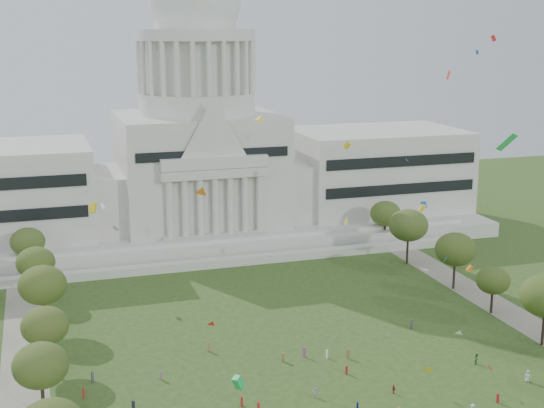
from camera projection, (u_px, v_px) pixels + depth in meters
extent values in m
cube|color=silver|center=(199.00, 226.00, 218.41)|extent=(160.00, 60.00, 4.00)
cube|color=silver|center=(227.00, 262.00, 187.99)|extent=(130.00, 3.00, 2.00)
cube|color=silver|center=(220.00, 247.00, 195.08)|extent=(140.00, 3.00, 5.00)
cube|color=beige|center=(376.00, 172.00, 230.65)|extent=(50.00, 34.00, 22.00)
cube|color=beige|center=(103.00, 200.00, 205.44)|extent=(12.00, 26.00, 16.00)
cube|color=beige|center=(291.00, 188.00, 221.27)|extent=(12.00, 26.00, 16.00)
cube|color=beige|center=(199.00, 172.00, 213.85)|extent=(44.00, 38.00, 28.00)
cube|color=beige|center=(215.00, 173.00, 194.55)|extent=(28.00, 3.00, 2.40)
cube|color=black|center=(402.00, 175.00, 214.22)|extent=(46.00, 0.40, 11.00)
cylinder|color=beige|center=(197.00, 103.00, 209.45)|extent=(32.00, 32.00, 6.00)
cylinder|color=beige|center=(196.00, 66.00, 207.18)|extent=(28.00, 28.00, 14.00)
cylinder|color=silver|center=(196.00, 35.00, 205.25)|extent=(32.40, 32.40, 3.00)
cylinder|color=beige|center=(195.00, 14.00, 204.00)|extent=(22.00, 22.00, 8.00)
cube|color=gray|center=(24.00, 383.00, 125.85)|extent=(8.00, 160.00, 0.04)
cube|color=gray|center=(519.00, 318.00, 153.98)|extent=(8.00, 160.00, 0.04)
cylinder|color=black|center=(43.00, 401.00, 114.31)|extent=(0.56, 0.56, 5.47)
ellipsoid|color=#374B1B|center=(41.00, 365.00, 112.99)|extent=(8.42, 8.42, 6.89)
cylinder|color=black|center=(543.00, 329.00, 140.49)|extent=(0.56, 0.56, 6.20)
cylinder|color=black|center=(47.00, 356.00, 130.04)|extent=(0.56, 0.56, 5.27)
ellipsoid|color=#3C4B1C|center=(45.00, 326.00, 128.77)|extent=(8.12, 8.12, 6.65)
cylinder|color=black|center=(492.00, 302.00, 156.58)|extent=(0.56, 0.56, 4.56)
ellipsoid|color=#364917|center=(493.00, 280.00, 155.48)|extent=(7.01, 7.01, 5.74)
cylinder|color=black|center=(45.00, 316.00, 147.14)|extent=(0.56, 0.56, 6.03)
ellipsoid|color=#374A18|center=(42.00, 285.00, 145.69)|extent=(9.29, 9.29, 7.60)
cylinder|color=black|center=(454.00, 276.00, 170.97)|extent=(0.56, 0.56, 5.97)
ellipsoid|color=#334816|center=(455.00, 249.00, 169.54)|extent=(9.19, 9.19, 7.52)
cylinder|color=black|center=(37.00, 288.00, 164.14)|extent=(0.56, 0.56, 5.41)
ellipsoid|color=#354C18|center=(36.00, 263.00, 162.84)|extent=(8.33, 8.33, 6.81)
cylinder|color=black|center=(407.00, 251.00, 189.27)|extent=(0.56, 0.56, 6.37)
ellipsoid|color=#384D1C|center=(408.00, 225.00, 187.73)|extent=(9.82, 9.82, 8.03)
cylinder|color=black|center=(29.00, 264.00, 180.50)|extent=(0.56, 0.56, 5.32)
ellipsoid|color=#394E1C|center=(28.00, 242.00, 179.23)|extent=(8.19, 8.19, 6.70)
cylinder|color=black|center=(385.00, 234.00, 206.75)|extent=(0.56, 0.56, 5.47)
ellipsoid|color=#38511B|center=(385.00, 214.00, 205.44)|extent=(8.42, 8.42, 6.89)
imported|color=silver|center=(528.00, 376.00, 126.28)|extent=(1.15, 1.12, 2.00)
imported|color=#33723F|center=(477.00, 359.00, 132.90)|extent=(1.10, 1.11, 1.99)
imported|color=navy|center=(357.00, 408.00, 115.87)|extent=(0.87, 1.24, 1.91)
imported|color=silver|center=(316.00, 393.00, 120.98)|extent=(1.33, 1.60, 1.64)
imported|color=#B21E1E|center=(394.00, 389.00, 122.17)|extent=(0.66, 0.99, 1.55)
cube|color=#4C4C51|center=(412.00, 324.00, 148.78)|extent=(0.55, 0.46, 1.79)
cube|color=#994C8C|center=(161.00, 375.00, 127.05)|extent=(0.33, 0.47, 1.62)
cube|color=olive|center=(209.00, 346.00, 138.22)|extent=(0.34, 0.51, 1.85)
cube|color=#4C4C51|center=(93.00, 377.00, 126.10)|extent=(0.46, 0.56, 1.83)
cube|color=olive|center=(348.00, 354.00, 135.15)|extent=(0.55, 0.54, 1.80)
cube|color=silver|center=(327.00, 354.00, 135.35)|extent=(0.26, 0.41, 1.54)
cube|color=#B21E1E|center=(498.00, 398.00, 119.25)|extent=(0.46, 0.46, 1.51)
cube|color=olive|center=(283.00, 357.00, 133.88)|extent=(0.51, 0.52, 1.69)
cube|color=#B21E1E|center=(242.00, 402.00, 118.03)|extent=(0.43, 0.51, 1.66)
cube|color=#B21E1E|center=(347.00, 370.00, 129.11)|extent=(0.47, 0.45, 1.51)
cube|color=#994C8C|center=(304.00, 352.00, 135.78)|extent=(0.57, 0.59, 1.92)
cube|color=#B21E1E|center=(258.00, 408.00, 115.92)|extent=(0.31, 0.49, 1.85)
cube|color=#26262B|center=(133.00, 406.00, 116.62)|extent=(0.51, 0.53, 1.71)
cube|color=#B21E1E|center=(84.00, 393.00, 120.56)|extent=(0.33, 0.49, 1.78)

